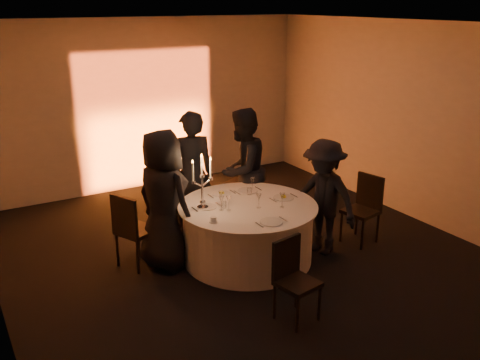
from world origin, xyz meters
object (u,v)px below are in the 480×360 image
chair_back_left (166,193)px  coffee_cup (213,220)px  chair_back_right (245,180)px  guest_right (323,197)px  chair_front (293,275)px  guest_back_left (191,173)px  candelabra (202,190)px  guest_left (164,200)px  banquet_table (248,232)px  chair_left (132,227)px  chair_right (364,205)px  guest_back_right (242,170)px

chair_back_left → coffee_cup: bearing=102.7°
chair_back_right → coffee_cup: (-1.37, -1.58, 0.20)m
guest_right → chair_front: bearing=-66.0°
guest_back_left → candelabra: size_ratio=2.54×
guest_left → candelabra: 0.50m
coffee_cup → banquet_table: bearing=22.8°
guest_back_left → guest_right: 1.92m
chair_front → chair_left: bearing=108.6°
chair_right → chair_back_left: bearing=-141.3°
chair_left → chair_front: size_ratio=1.10×
chair_back_right → coffee_cup: size_ratio=9.66×
banquet_table → guest_right: (0.99, -0.30, 0.40)m
chair_back_left → candelabra: candelabra is taller
chair_back_right → guest_back_left: 1.04m
guest_back_right → coffee_cup: 1.65m
chair_back_left → chair_back_right: size_ratio=0.91×
guest_back_right → candelabra: size_ratio=2.53×
chair_back_right → candelabra: size_ratio=1.48×
guest_right → candelabra: 1.63m
chair_left → chair_back_right: bearing=-94.6°
guest_back_left → candelabra: guest_back_left is taller
guest_left → chair_left: bearing=43.7°
banquet_table → coffee_cup: size_ratio=16.36×
guest_right → candelabra: guest_right is taller
chair_back_right → guest_back_left: guest_back_left is taller
chair_right → candelabra: size_ratio=1.34×
chair_right → guest_back_right: 1.81m
guest_back_left → chair_back_right: bearing=-159.3°
guest_left → coffee_cup: size_ratio=16.38×
guest_back_right → banquet_table: bearing=36.7°
chair_right → guest_right: guest_right is taller
chair_back_right → guest_left: guest_left is taller
guest_back_left → candelabra: bearing=84.6°
chair_left → guest_left: bearing=-140.2°
chair_back_right → coffee_cup: 2.10m
chair_left → chair_front: (1.09, -1.95, -0.05)m
banquet_table → candelabra: (-0.55, 0.19, 0.64)m
banquet_table → chair_back_left: chair_back_left is taller
chair_left → guest_left: guest_left is taller
guest_back_left → guest_back_right: size_ratio=1.00×
chair_front → guest_right: size_ratio=0.57×
chair_back_right → guest_right: bearing=72.4°
guest_back_right → chair_front: bearing=45.4°
coffee_cup → candelabra: size_ratio=0.15×
chair_back_left → chair_front: size_ratio=1.08×
guest_left → chair_front: bearing=-178.4°
chair_back_left → guest_right: guest_right is taller
banquet_table → chair_right: 1.75m
chair_back_right → guest_left: size_ratio=0.59×
banquet_table → coffee_cup: 0.81m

